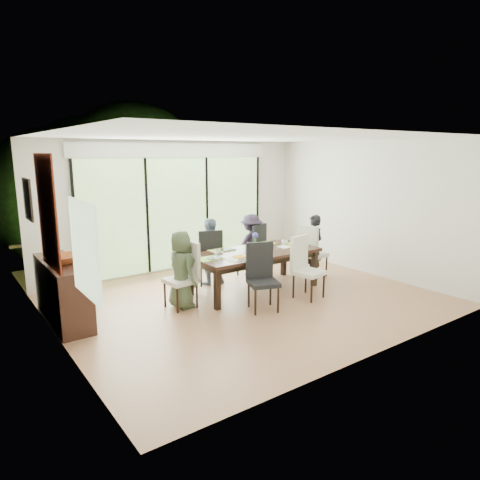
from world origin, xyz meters
TOP-DOWN VIEW (x-y plane):
  - floor at (0.00, 0.00)m, footprint 6.00×5.00m
  - ceiling at (0.00, 0.00)m, footprint 6.00×5.00m
  - wall_back at (0.00, 2.51)m, footprint 6.00×0.02m
  - wall_front at (0.00, -2.51)m, footprint 6.00×0.02m
  - wall_left at (-3.01, 0.00)m, footprint 0.02×5.00m
  - wall_right at (3.01, 0.00)m, footprint 0.02×5.00m
  - glass_doors at (0.00, 2.47)m, footprint 4.20×0.02m
  - blinds_header at (0.00, 2.46)m, footprint 4.40×0.06m
  - mullion_a at (-2.10, 2.46)m, footprint 0.05×0.04m
  - mullion_b at (-0.70, 2.46)m, footprint 0.05×0.04m
  - mullion_c at (0.70, 2.46)m, footprint 0.05×0.04m
  - mullion_d at (2.10, 2.46)m, footprint 0.05×0.04m
  - side_window at (-2.97, -1.20)m, footprint 0.02×0.90m
  - deck at (0.00, 3.40)m, footprint 6.00×1.80m
  - rail_top at (0.00, 4.20)m, footprint 6.00×0.08m
  - foliage_left at (-1.80, 5.20)m, footprint 3.20×3.20m
  - foliage_mid at (0.40, 5.80)m, footprint 4.00×4.00m
  - foliage_right at (2.20, 5.00)m, footprint 2.80×2.80m
  - foliage_far at (-0.60, 6.50)m, footprint 3.60×3.60m
  - table_top at (0.41, 0.37)m, footprint 2.33×1.07m
  - table_apron at (0.41, 0.37)m, footprint 2.14×0.87m
  - table_leg_fl at (-0.67, -0.06)m, footprint 0.09×0.09m
  - table_leg_fr at (1.49, -0.06)m, footprint 0.09×0.09m
  - table_leg_bl at (-0.67, 0.80)m, footprint 0.09×0.09m
  - table_leg_br at (1.49, 0.80)m, footprint 0.09×0.09m
  - chair_left_end at (-1.09, 0.37)m, footprint 0.49×0.49m
  - chair_right_end at (1.91, 0.37)m, footprint 0.52×0.52m
  - chair_far_left at (-0.04, 1.22)m, footprint 0.57×0.57m
  - chair_far_right at (0.96, 1.22)m, footprint 0.57×0.57m
  - chair_near_left at (-0.09, -0.50)m, footprint 0.58×0.58m
  - chair_near_right at (0.91, -0.50)m, footprint 0.52×0.52m
  - person_left_end at (-1.07, 0.37)m, footprint 0.40×0.60m
  - person_right_end at (1.89, 0.37)m, footprint 0.45×0.63m
  - person_far_left at (-0.04, 1.20)m, footprint 0.65×0.48m
  - person_far_right at (0.96, 1.20)m, footprint 0.59×0.38m
  - placemat_left at (-0.54, 0.37)m, footprint 0.43×0.31m
  - placemat_right at (1.36, 0.37)m, footprint 0.43×0.31m
  - placemat_far_l at (-0.04, 0.77)m, footprint 0.43×0.31m
  - placemat_far_r at (0.96, 0.77)m, footprint 0.43×0.31m
  - placemat_paper at (-0.14, 0.07)m, footprint 0.43×0.31m
  - tablet_far_l at (0.06, 0.72)m, footprint 0.25×0.17m
  - tablet_far_r at (0.91, 0.72)m, footprint 0.23×0.17m
  - papers at (1.11, 0.32)m, footprint 0.29×0.21m
  - platter_base at (-0.14, 0.07)m, footprint 0.25×0.25m
  - platter_snacks at (-0.14, 0.07)m, footprint 0.19×0.19m
  - vase at (0.46, 0.42)m, footprint 0.08×0.08m
  - hyacinth_stems at (0.46, 0.42)m, footprint 0.04×0.04m
  - hyacinth_blooms at (0.46, 0.42)m, footprint 0.11×0.11m
  - laptop at (-0.44, 0.27)m, footprint 0.35×0.25m
  - cup_a at (-0.29, 0.52)m, footprint 0.16×0.16m
  - cup_b at (0.56, 0.27)m, footprint 0.14×0.14m
  - cup_c at (1.21, 0.47)m, footprint 0.13×0.13m
  - book at (0.66, 0.42)m, footprint 0.25×0.27m
  - sideboard at (-2.76, 0.88)m, footprint 0.45×1.61m
  - bowl at (-2.76, 0.78)m, footprint 0.48×0.48m
  - candlestick_base at (-2.76, 1.23)m, footprint 0.10×0.10m
  - candlestick_shaft at (-2.76, 1.23)m, footprint 0.02×0.02m
  - candlestick_pan at (-2.76, 1.23)m, footprint 0.10×0.10m
  - candle at (-2.76, 1.23)m, footprint 0.04×0.04m
  - tapestry at (-2.97, 0.40)m, footprint 0.02×1.00m
  - art_frame at (-2.97, 1.70)m, footprint 0.03×0.55m
  - art_canvas at (-2.95, 1.70)m, footprint 0.01×0.45m

SIDE VIEW (x-z plane):
  - deck at x=0.00m, z-range -0.10..0.00m
  - floor at x=0.00m, z-range -0.01..0.00m
  - table_leg_fl at x=-0.67m, z-range 0.00..0.67m
  - table_leg_fr at x=1.49m, z-range 0.00..0.67m
  - table_leg_bl at x=-0.67m, z-range 0.00..0.67m
  - table_leg_br at x=1.49m, z-range 0.00..0.67m
  - sideboard at x=-2.76m, z-range 0.00..0.91m
  - chair_left_end at x=-1.09m, z-range 0.00..1.07m
  - chair_right_end at x=1.91m, z-range 0.00..1.07m
  - chair_far_left at x=-0.04m, z-range 0.00..1.07m
  - chair_far_right at x=0.96m, z-range 0.00..1.07m
  - chair_near_left at x=-0.09m, z-range 0.00..1.07m
  - chair_near_right at x=0.91m, z-range 0.00..1.07m
  - rail_top at x=0.00m, z-range 0.52..0.58m
  - table_apron at x=0.41m, z-range 0.56..0.66m
  - person_left_end at x=-1.07m, z-range 0.00..1.25m
  - person_right_end at x=1.89m, z-range 0.00..1.25m
  - person_far_left at x=-0.04m, z-range 0.00..1.25m
  - person_far_right at x=0.96m, z-range 0.00..1.25m
  - table_top at x=0.41m, z-range 0.67..0.73m
  - papers at x=1.11m, z-range 0.73..0.73m
  - placemat_left at x=-0.54m, z-range 0.73..0.73m
  - placemat_right at x=1.36m, z-range 0.73..0.73m
  - placemat_far_l at x=-0.04m, z-range 0.73..0.73m
  - placemat_far_r at x=0.96m, z-range 0.73..0.73m
  - placemat_paper at x=-0.14m, z-range 0.73..0.73m
  - book at x=0.66m, z-range 0.73..0.75m
  - tablet_far_r at x=0.91m, z-range 0.73..0.74m
  - tablet_far_l at x=0.06m, z-range 0.73..0.75m
  - laptop at x=-0.44m, z-range 0.73..0.75m
  - platter_base at x=-0.14m, z-range 0.73..0.76m
  - platter_snacks at x=-0.14m, z-range 0.76..0.77m
  - cup_b at x=0.56m, z-range 0.73..0.82m
  - cup_a at x=-0.29m, z-range 0.73..0.82m
  - cup_c at x=1.21m, z-range 0.73..0.82m
  - vase at x=0.46m, z-range 0.73..0.84m
  - hyacinth_stems at x=0.46m, z-range 0.83..0.98m
  - candlestick_base at x=-2.76m, z-range 0.91..0.95m
  - bowl at x=-2.76m, z-range 0.91..1.02m
  - hyacinth_blooms at x=0.46m, z-range 0.95..1.05m
  - glass_doors at x=0.00m, z-range 0.05..2.35m
  - mullion_a at x=-2.10m, z-range 0.05..2.35m
  - mullion_b at x=-0.70m, z-range 0.05..2.35m
  - mullion_c at x=0.70m, z-range 0.05..2.35m
  - mullion_d at x=2.10m, z-range 0.05..2.35m
  - foliage_right at x=2.20m, z-range -0.14..2.66m
  - wall_back at x=0.00m, z-range 0.00..2.70m
  - wall_front at x=0.00m, z-range 0.00..2.70m
  - wall_left at x=-3.01m, z-range 0.00..2.70m
  - wall_right at x=3.01m, z-range 0.00..2.70m
  - foliage_left at x=-1.80m, z-range -0.16..3.04m
  - side_window at x=-2.97m, z-range 1.00..2.00m
  - candlestick_shaft at x=-2.76m, z-range 0.93..2.19m
  - foliage_far at x=-0.60m, z-range -0.18..3.42m
  - tapestry at x=-2.97m, z-range 0.95..2.45m
  - art_frame at x=-2.97m, z-range 1.42..2.08m
  - art_canvas at x=-2.95m, z-range 1.48..2.02m
  - foliage_mid at x=0.40m, z-range -0.20..3.80m
  - candlestick_pan at x=-2.76m, z-range 2.17..2.20m
  - candle at x=-2.76m, z-range 2.19..2.30m
  - blinds_header at x=0.00m, z-range 2.36..2.64m
  - ceiling at x=0.00m, z-range 2.70..2.71m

